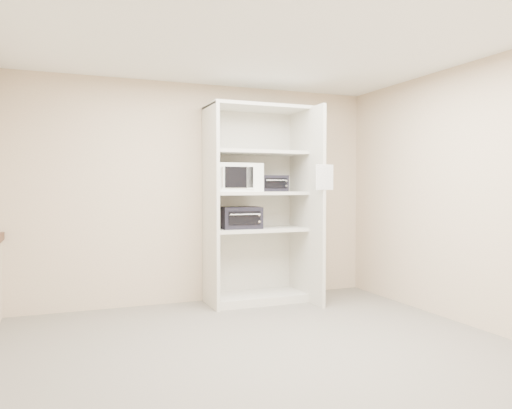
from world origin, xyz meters
name	(u,v)px	position (x,y,z in m)	size (l,w,h in m)	color
floor	(263,349)	(0.00, 0.00, 0.00)	(4.50, 4.00, 0.01)	#635F56
ceiling	(264,39)	(0.00, 0.00, 2.70)	(4.50, 4.00, 0.01)	white
wall_back	(202,193)	(0.00, 2.00, 1.35)	(4.50, 0.02, 2.70)	beige
wall_front	(417,202)	(0.00, -2.00, 1.35)	(4.50, 0.02, 2.70)	beige
wall_right	(463,194)	(2.25, 0.00, 1.35)	(0.02, 4.00, 2.70)	beige
shelving_unit	(260,211)	(0.67, 1.70, 1.13)	(1.24, 0.92, 2.42)	silver
microwave	(235,178)	(0.34, 1.72, 1.54)	(0.57, 0.43, 0.34)	white
toaster_oven_upper	(272,183)	(0.83, 1.72, 1.47)	(0.35, 0.26, 0.20)	black
toaster_oven_lower	(240,218)	(0.40, 1.70, 1.05)	(0.48, 0.36, 0.26)	black
paper_sign	(325,177)	(1.22, 1.07, 1.54)	(0.23, 0.01, 0.29)	white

